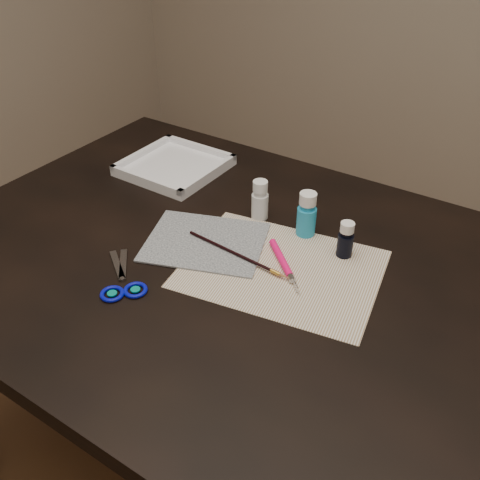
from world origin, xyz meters
The scene contains 11 objects.
ground centered at (0.00, 0.00, -0.01)m, with size 3.50×3.50×0.02m, color #422614.
table centered at (0.00, 0.00, 0.38)m, with size 1.30×0.90×0.75m, color black.
paper centered at (0.08, 0.02, 0.75)m, with size 0.37×0.28×0.00m, color silver.
canvas centered at (-0.09, 0.01, 0.75)m, with size 0.24×0.19×0.00m, color black.
paint_bottle_white centered at (-0.05, 0.16, 0.80)m, with size 0.04×0.04×0.09m, color silver.
paint_bottle_cyan centered at (0.06, 0.15, 0.80)m, with size 0.04×0.04×0.10m, color #209BCE.
paint_bottle_navy centered at (0.16, 0.13, 0.79)m, with size 0.03×0.03×0.08m, color black.
paintbrush centered at (-0.01, 0.00, 0.76)m, with size 0.25×0.01×0.01m, color black, non-canonical shape.
craft_knife centered at (0.09, 0.02, 0.76)m, with size 0.17×0.01×0.01m, color #FD0E6B, non-canonical shape.
scissors centered at (-0.17, -0.17, 0.75)m, with size 0.17×0.09×0.01m, color silver, non-canonical shape.
palette_tray centered at (-0.35, 0.23, 0.76)m, with size 0.23×0.23×0.03m, color white.
Camera 1 is at (0.46, -0.70, 1.39)m, focal length 40.00 mm.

